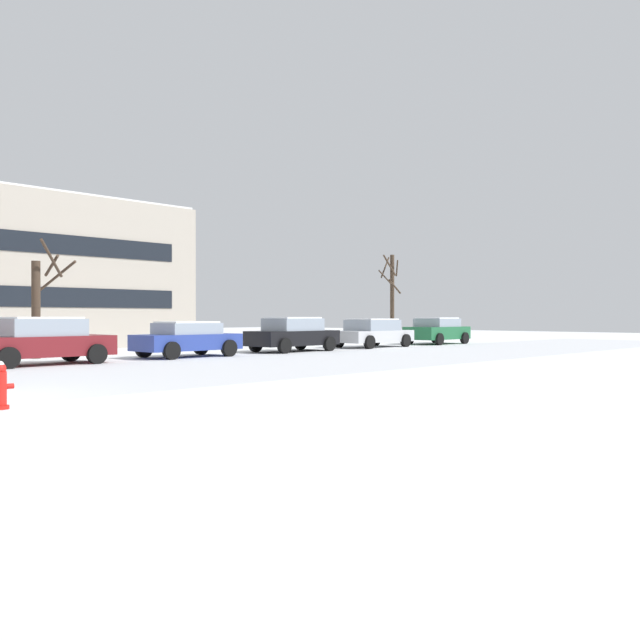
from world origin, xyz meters
The scene contains 8 objects.
parked_car_maroon centered at (4.77, 8.03, 0.76)m, with size 4.27×2.12×1.51m.
parked_car_blue centered at (10.23, 8.18, 0.69)m, with size 4.02×2.10×1.34m.
parked_car_black centered at (15.68, 8.26, 0.76)m, with size 4.25×2.12×1.50m.
parked_car_silver centered at (21.14, 8.38, 0.72)m, with size 4.50×2.26×1.42m.
parked_car_green centered at (26.59, 8.34, 0.75)m, with size 4.03×2.24×1.47m.
tree_far_mid centered at (5.96, 11.28, 1.98)m, with size 1.45×2.15×4.26m.
tree_far_right centered at (27.02, 11.88, 2.83)m, with size 1.15×1.24×5.20m.
building_far_right centered at (8.84, 20.76, 3.63)m, with size 14.78×8.66×7.26m.
Camera 1 is at (-3.53, -12.63, 1.52)m, focal length 36.69 mm.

